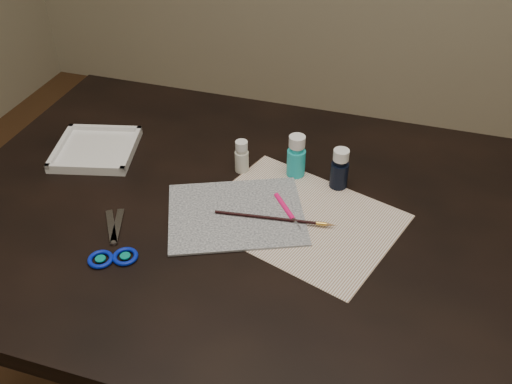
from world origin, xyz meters
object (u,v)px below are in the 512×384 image
(paint_bottle_cyan, at_px, (296,156))
(paint_bottle_navy, at_px, (340,169))
(canvas, at_px, (236,214))
(scissors, at_px, (110,237))
(paper, at_px, (300,218))
(paint_bottle_white, at_px, (242,156))
(palette_tray, at_px, (96,149))

(paint_bottle_cyan, relative_size, paint_bottle_navy, 1.06)
(canvas, xyz_separation_m, scissors, (-0.21, -0.14, 0.00))
(paper, xyz_separation_m, paint_bottle_white, (-0.16, 0.12, 0.04))
(paper, bearing_deg, paint_bottle_white, 143.03)
(paint_bottle_navy, height_order, palette_tray, paint_bottle_navy)
(paper, distance_m, palette_tray, 0.52)
(paper, distance_m, paint_bottle_cyan, 0.16)
(paper, height_order, canvas, canvas)
(canvas, height_order, paint_bottle_navy, paint_bottle_navy)
(canvas, relative_size, palette_tray, 1.51)
(paint_bottle_white, height_order, scissors, paint_bottle_white)
(paint_bottle_white, distance_m, paint_bottle_cyan, 0.12)
(paper, relative_size, canvas, 1.37)
(paper, relative_size, paint_bottle_white, 4.93)
(paint_bottle_navy, bearing_deg, paper, -112.20)
(scissors, bearing_deg, canvas, -89.74)
(canvas, relative_size, paint_bottle_white, 3.59)
(scissors, bearing_deg, palette_tray, 0.70)
(scissors, bearing_deg, paper, -96.93)
(paper, xyz_separation_m, canvas, (-0.13, -0.03, 0.00))
(paint_bottle_cyan, bearing_deg, palette_tray, -173.33)
(paint_bottle_white, bearing_deg, paint_bottle_cyan, 9.44)
(paint_bottle_cyan, xyz_separation_m, palette_tray, (-0.47, -0.05, -0.04))
(canvas, bearing_deg, scissors, -145.91)
(paint_bottle_navy, distance_m, palette_tray, 0.57)
(paint_bottle_white, height_order, paint_bottle_cyan, paint_bottle_cyan)
(paint_bottle_cyan, height_order, palette_tray, paint_bottle_cyan)
(paint_bottle_cyan, xyz_separation_m, paint_bottle_navy, (0.10, -0.01, -0.00))
(paper, bearing_deg, paint_bottle_navy, 67.80)
(palette_tray, bearing_deg, paint_bottle_cyan, 6.67)
(paint_bottle_white, distance_m, scissors, 0.34)
(paint_bottle_cyan, bearing_deg, scissors, -132.64)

